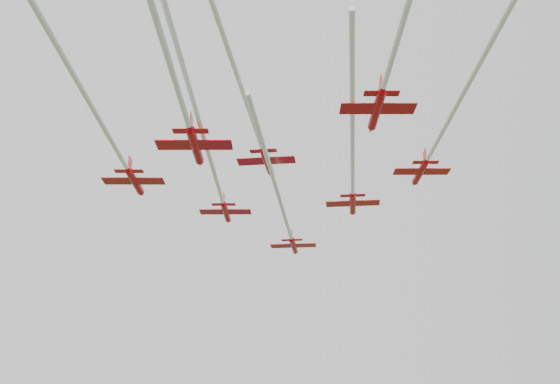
{
  "coord_description": "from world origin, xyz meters",
  "views": [
    {
      "loc": [
        -11.2,
        -87.18,
        14.43
      ],
      "look_at": [
        -2.59,
        4.9,
        49.47
      ],
      "focal_mm": 40.0,
      "sensor_mm": 36.0,
      "label": 1
    }
  ],
  "objects": [
    {
      "name": "jet_row3_mid",
      "position": [
        -9.33,
        -23.05,
        50.52
      ],
      "size": [
        17.51,
        66.69,
        2.52
      ],
      "rotation": [
        0.0,
        0.0,
        -0.21
      ],
      "color": "red"
    },
    {
      "name": "jet_row2_left",
      "position": [
        -12.98,
        -2.48,
        49.45
      ],
      "size": [
        11.3,
        67.1,
        2.65
      ],
      "rotation": [
        0.0,
        0.0,
        -0.11
      ],
      "color": "red"
    },
    {
      "name": "jet_row3_left",
      "position": [
        -26.4,
        -17.56,
        48.91
      ],
      "size": [
        10.33,
        69.42,
        2.74
      ],
      "rotation": [
        0.0,
        0.0,
        -0.09
      ],
      "color": "red"
    },
    {
      "name": "jet_row2_right",
      "position": [
        7.9,
        -1.32,
        50.93
      ],
      "size": [
        15.92,
        59.72,
        2.78
      ],
      "rotation": [
        0.0,
        0.0,
        -0.2
      ],
      "color": "red"
    },
    {
      "name": "jet_lead",
      "position": [
        -1.03,
        12.24,
        47.65
      ],
      "size": [
        16.3,
        64.61,
        2.65
      ],
      "rotation": [
        0.0,
        0.0,
        -0.2
      ],
      "color": "red"
    },
    {
      "name": "jet_row3_right",
      "position": [
        15.85,
        -22.45,
        50.08
      ],
      "size": [
        10.26,
        67.02,
        2.47
      ],
      "rotation": [
        0.0,
        0.0,
        -0.1
      ],
      "color": "red"
    },
    {
      "name": "jet_row4_right",
      "position": [
        5.47,
        -34.61,
        50.53
      ],
      "size": [
        9.72,
        56.14,
        2.73
      ],
      "rotation": [
        0.0,
        0.0,
        -0.1
      ],
      "color": "red"
    },
    {
      "name": "jet_row4_left",
      "position": [
        -17.01,
        -31.87,
        48.24
      ],
      "size": [
        11.2,
        69.44,
        2.91
      ],
      "rotation": [
        0.0,
        0.0,
        -0.1
      ],
      "color": "red"
    }
  ]
}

